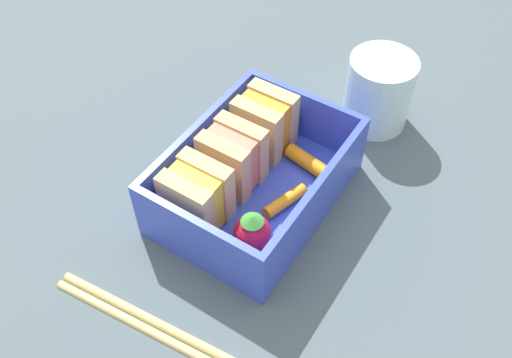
# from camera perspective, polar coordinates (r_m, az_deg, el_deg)

# --- Properties ---
(ground_plane) EXTENTS (1.20, 1.20, 0.02)m
(ground_plane) POSITION_cam_1_polar(r_m,az_deg,el_deg) (0.51, 0.00, -2.70)
(ground_plane) COLOR #45545D
(bento_tray) EXTENTS (0.17, 0.12, 0.01)m
(bento_tray) POSITION_cam_1_polar(r_m,az_deg,el_deg) (0.50, 0.00, -1.57)
(bento_tray) COLOR blue
(bento_tray) RESTS_ON ground_plane
(bento_rim) EXTENTS (0.17, 0.12, 0.05)m
(bento_rim) POSITION_cam_1_polar(r_m,az_deg,el_deg) (0.47, 0.00, 0.78)
(bento_rim) COLOR blue
(bento_rim) RESTS_ON bento_tray
(sandwich_left) EXTENTS (0.04, 0.05, 0.06)m
(sandwich_left) POSITION_cam_1_polar(r_m,az_deg,el_deg) (0.45, -5.93, -1.79)
(sandwich_left) COLOR tan
(sandwich_left) RESTS_ON bento_tray
(sandwich_center_left) EXTENTS (0.04, 0.05, 0.06)m
(sandwich_center_left) POSITION_cam_1_polar(r_m,az_deg,el_deg) (0.48, -2.34, 2.14)
(sandwich_center_left) COLOR tan
(sandwich_center_left) RESTS_ON bento_tray
(sandwich_center) EXTENTS (0.04, 0.05, 0.06)m
(sandwich_center) POSITION_cam_1_polar(r_m,az_deg,el_deg) (0.51, 0.87, 5.63)
(sandwich_center) COLOR tan
(sandwich_center) RESTS_ON bento_tray
(strawberry_far_left) EXTENTS (0.03, 0.03, 0.04)m
(strawberry_far_left) POSITION_cam_1_polar(r_m,az_deg,el_deg) (0.45, -0.37, -5.33)
(strawberry_far_left) COLOR red
(strawberry_far_left) RESTS_ON bento_tray
(carrot_stick_left) EXTENTS (0.04, 0.02, 0.01)m
(carrot_stick_left) POSITION_cam_1_polar(r_m,az_deg,el_deg) (0.48, 2.92, -2.24)
(carrot_stick_left) COLOR orange
(carrot_stick_left) RESTS_ON bento_tray
(carrot_stick_far_left) EXTENTS (0.02, 0.05, 0.01)m
(carrot_stick_far_left) POSITION_cam_1_polar(r_m,az_deg,el_deg) (0.51, 5.28, 1.66)
(carrot_stick_far_left) COLOR orange
(carrot_stick_far_left) RESTS_ON bento_tray
(chopstick_pair) EXTENTS (0.03, 0.18, 0.01)m
(chopstick_pair) POSITION_cam_1_polar(r_m,az_deg,el_deg) (0.44, -9.59, -14.55)
(chopstick_pair) COLOR tan
(chopstick_pair) RESTS_ON ground_plane
(drinking_glass) EXTENTS (0.06, 0.06, 0.07)m
(drinking_glass) POSITION_cam_1_polar(r_m,az_deg,el_deg) (0.56, 12.15, 8.55)
(drinking_glass) COLOR silver
(drinking_glass) RESTS_ON ground_plane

